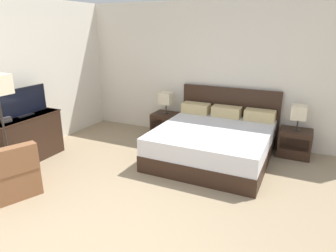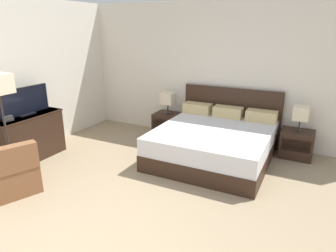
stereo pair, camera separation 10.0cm
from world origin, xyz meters
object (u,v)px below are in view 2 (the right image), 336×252
nightstand_left (168,124)px  book_red_cover (6,119)px  nightstand_right (297,144)px  table_lamp_left (168,98)px  dresser (28,136)px  armchair_by_window (9,174)px  tv (24,102)px  bed (215,142)px  table_lamp_right (301,113)px  book_blue_cover (5,117)px

nightstand_left → book_red_cover: (-1.63, -2.56, 0.58)m
nightstand_right → table_lamp_left: 2.65m
dresser → book_red_cover: bearing=-89.7°
nightstand_left → armchair_by_window: (-0.90, -3.15, 0.04)m
tv → nightstand_left: bearing=53.5°
bed → tv: (-2.92, -1.47, 0.72)m
nightstand_left → book_red_cover: size_ratio=2.66×
nightstand_left → book_red_cover: 3.09m
table_lamp_left → table_lamp_right: 2.59m
table_lamp_right → book_blue_cover: table_lamp_right is taller
bed → dresser: 3.29m
bed → tv: tv is taller
nightstand_right → dresser: dresser is taller
table_lamp_left → tv: 2.74m
book_red_cover → armchair_by_window: book_red_cover is taller
nightstand_left → book_red_cover: bearing=-122.4°
dresser → bed: bearing=27.0°
book_blue_cover → table_lamp_left: bearing=57.3°
table_lamp_left → armchair_by_window: table_lamp_left is taller
table_lamp_right → armchair_by_window: (-3.49, -3.15, -0.53)m
table_lamp_right → table_lamp_left: bearing=180.0°
table_lamp_left → dresser: size_ratio=0.37×
bed → nightstand_right: 1.48m
table_lamp_right → book_blue_cover: bearing=-148.8°
nightstand_left → tv: size_ratio=0.57×
nightstand_left → dresser: dresser is taller
bed → table_lamp_right: bearing=29.2°
nightstand_right → book_red_cover: bearing=-148.7°
book_blue_cover → book_red_cover: bearing=0.0°
nightstand_left → book_blue_cover: (-1.64, -2.56, 0.62)m
dresser → table_lamp_left: bearing=53.7°
dresser → book_red_cover: size_ratio=5.83×
nightstand_right → book_red_cover: size_ratio=2.66×
table_lamp_left → book_blue_cover: (-1.64, -2.56, 0.05)m
nightstand_right → dresser: bearing=-152.3°
dresser → armchair_by_window: size_ratio=1.36×
nightstand_right → armchair_by_window: 4.70m
nightstand_left → table_lamp_left: 0.57m
bed → table_lamp_right: (1.30, 0.72, 0.50)m
nightstand_right → book_red_cover: (-4.22, -2.56, 0.58)m
dresser → tv: bearing=82.1°
bed → book_blue_cover: bearing=-148.0°
book_red_cover → book_blue_cover: (-0.01, 0.00, 0.04)m
nightstand_right → tv: 4.82m
nightstand_right → tv: size_ratio=0.57×
book_blue_cover → armchair_by_window: bearing=-38.2°
book_blue_cover → tv: bearing=87.6°
book_blue_cover → nightstand_right: bearing=31.2°
bed → nightstand_right: bearing=29.1°
table_lamp_right → book_blue_cover: (-4.23, -2.56, 0.05)m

